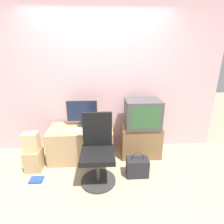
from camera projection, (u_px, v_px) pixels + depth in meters
ground_plane at (100, 196)px, 2.30m from camera, size 12.00×12.00×0.00m
wall_back at (99, 82)px, 3.14m from camera, size 4.40×0.05×2.60m
desk at (82, 143)px, 3.08m from camera, size 1.09×0.61×0.57m
side_stand at (140, 140)px, 3.18m from camera, size 0.69×0.45×0.57m
main_monitor at (82, 113)px, 3.03m from camera, size 0.53×0.20×0.45m
keyboard at (80, 130)px, 2.91m from camera, size 0.35×0.12×0.01m
mouse at (94, 129)px, 2.92m from camera, size 0.05×0.03×0.03m
crt_tv at (143, 113)px, 2.98m from camera, size 0.59×0.44×0.47m
office_chair at (98, 153)px, 2.49m from camera, size 0.51×0.51×1.00m
cardboard_box_lower at (34, 159)px, 2.79m from camera, size 0.25×0.27×0.34m
cardboard_box_upper at (31, 142)px, 2.69m from camera, size 0.23×0.17×0.29m
handbag at (137, 167)px, 2.65m from camera, size 0.33×0.20×0.40m
book at (36, 180)px, 2.58m from camera, size 0.19×0.15×0.02m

